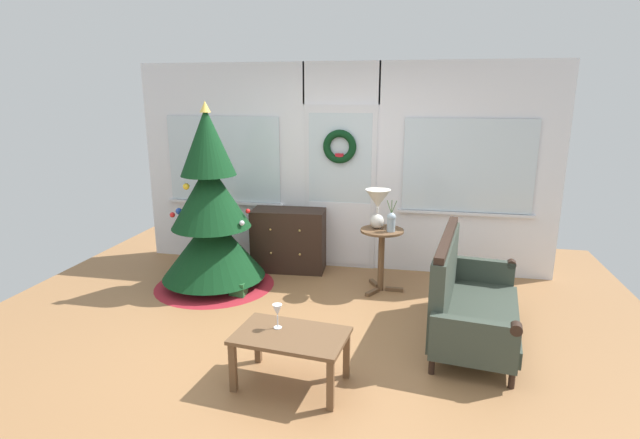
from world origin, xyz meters
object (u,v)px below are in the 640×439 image
side_table (381,248)px  wine_glass (277,311)px  settee_sofa (465,298)px  coffee_table (291,342)px  flower_vase (391,221)px  gift_box (238,289)px  table_lamp (378,203)px  dresser_cabinet (289,240)px  christmas_tree (211,221)px

side_table → wine_glass: side_table is taller
settee_sofa → wine_glass: (-1.48, -0.99, 0.19)m
side_table → coffee_table: side_table is taller
flower_vase → gift_box: bearing=-164.9°
table_lamp → coffee_table: 2.20m
coffee_table → dresser_cabinet: bearing=105.3°
wine_glass → gift_box: size_ratio=1.15×
christmas_tree → wine_glass: (1.27, -1.71, -0.21)m
table_lamp → flower_vase: table_lamp is taller
settee_sofa → dresser_cabinet: bearing=145.2°
dresser_cabinet → coffee_table: size_ratio=1.04×
dresser_cabinet → flower_vase: 1.47m
table_lamp → coffee_table: table_lamp is taller
flower_vase → coffee_table: bearing=-107.5°
flower_vase → wine_glass: bearing=-111.5°
flower_vase → gift_box: size_ratio=2.07×
gift_box → flower_vase: bearing=15.1°
side_table → coffee_table: 2.09m
christmas_tree → coffee_table: bearing=-52.0°
settee_sofa → side_table: 1.28m
christmas_tree → coffee_table: 2.30m
table_lamp → coffee_table: size_ratio=0.49×
settee_sofa → gift_box: settee_sofa is taller
christmas_tree → table_lamp: (1.85, 0.28, 0.23)m
wine_glass → gift_box: (-0.88, 1.45, -0.48)m
christmas_tree → coffee_table: (1.39, -1.78, -0.41)m
table_lamp → wine_glass: table_lamp is taller
settee_sofa → wine_glass: settee_sofa is taller
flower_vase → settee_sofa: bearing=-50.6°
settee_sofa → side_table: settee_sofa is taller
side_table → coffee_table: bearing=-104.4°
christmas_tree → wine_glass: christmas_tree is taller
gift_box → wine_glass: bearing=-58.6°
flower_vase → gift_box: (-1.62, -0.44, -0.75)m
settee_sofa → table_lamp: (-0.90, 1.00, 0.63)m
table_lamp → wine_glass: bearing=-106.3°
settee_sofa → christmas_tree: bearing=165.3°
side_table → gift_box: (-1.52, -0.50, -0.42)m
flower_vase → dresser_cabinet: bearing=158.2°
wine_glass → dresser_cabinet: bearing=103.0°
settee_sofa → gift_box: bearing=169.0°
side_table → table_lamp: 0.50m
table_lamp → flower_vase: bearing=-32.0°
flower_vase → coffee_table: (-0.62, -1.96, -0.48)m
christmas_tree → table_lamp: size_ratio=4.77×
flower_vase → christmas_tree: bearing=-175.0°
side_table → wine_glass: size_ratio=3.68×
settee_sofa → wine_glass: 1.79m
side_table → table_lamp: bearing=146.3°
settee_sofa → wine_glass: size_ratio=8.54×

